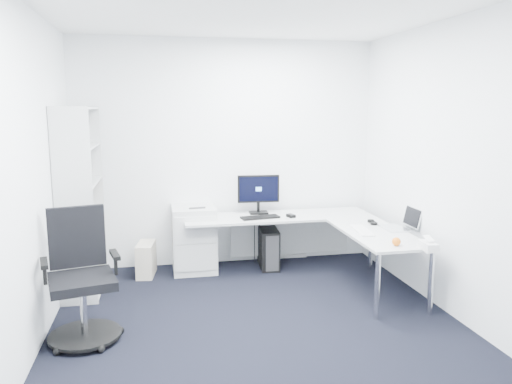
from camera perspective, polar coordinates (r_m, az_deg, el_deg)
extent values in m
plane|color=black|center=(4.39, 0.80, -16.03)|extent=(4.20, 4.20, 0.00)
plane|color=white|center=(4.04, 0.89, 21.01)|extent=(4.20, 4.20, 0.00)
cube|color=white|center=(6.05, -3.35, 4.40)|extent=(3.60, 0.02, 2.70)
cube|color=white|center=(2.03, 13.45, -6.54)|extent=(3.60, 0.02, 2.70)
cube|color=white|center=(4.03, -25.07, 0.81)|extent=(0.02, 4.20, 2.70)
cube|color=white|center=(4.71, 22.78, 2.14)|extent=(0.02, 4.20, 2.70)
cube|color=#B3B5B5|center=(5.96, -7.13, -5.20)|extent=(0.50, 0.62, 0.76)
cube|color=black|center=(6.03, 1.44, -6.40)|extent=(0.25, 0.49, 0.47)
cube|color=beige|center=(5.88, -12.44, -7.51)|extent=(0.23, 0.42, 0.38)
cube|color=silver|center=(6.47, 4.06, -7.26)|extent=(0.38, 0.08, 0.04)
cube|color=black|center=(5.73, 0.48, -2.91)|extent=(0.46, 0.22, 0.02)
cube|color=black|center=(5.79, 4.01, -2.73)|extent=(0.10, 0.12, 0.04)
cube|color=silver|center=(5.26, 12.01, -4.31)|extent=(0.19, 0.48, 0.02)
sphere|color=orange|center=(4.78, 15.75, -5.48)|extent=(0.08, 0.08, 0.08)
cube|color=silver|center=(4.74, 19.09, -5.85)|extent=(0.13, 0.22, 0.07)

